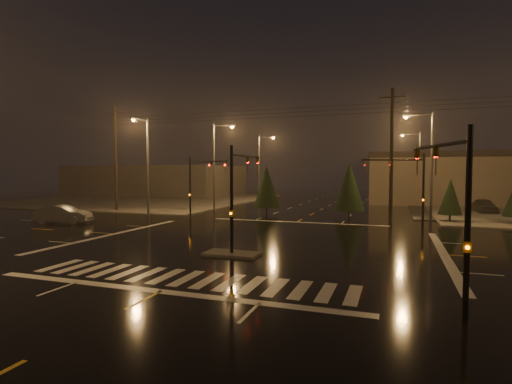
{
  "coord_description": "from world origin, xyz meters",
  "views": [
    {
      "loc": [
        8.43,
        -23.97,
        4.6
      ],
      "look_at": [
        -1.72,
        4.88,
        3.0
      ],
      "focal_mm": 28.0,
      "sensor_mm": 36.0,
      "label": 1
    }
  ],
  "objects": [
    {
      "name": "sidewalk_nw",
      "position": [
        -30.0,
        30.0,
        0.06
      ],
      "size": [
        36.0,
        36.0,
        0.12
      ],
      "primitive_type": "cube",
      "color": "#4A4742",
      "rests_on": "ground"
    },
    {
      "name": "streetlight_4",
      "position": [
        11.18,
        36.0,
        5.8
      ],
      "size": [
        2.77,
        0.32,
        10.0
      ],
      "color": "#38383A",
      "rests_on": "ground"
    },
    {
      "name": "car_crossing",
      "position": [
        -19.29,
        3.4,
        0.8
      ],
      "size": [
        5.13,
        2.97,
        1.6
      ],
      "primitive_type": "imported",
      "rotation": [
        0.0,
        0.0,
        1.85
      ],
      "color": "#5A5E62",
      "rests_on": "ground"
    },
    {
      "name": "crosswalk",
      "position": [
        0.0,
        -9.0,
        0.01
      ],
      "size": [
        15.0,
        2.6,
        0.01
      ],
      "primitive_type": "cube",
      "color": "beige",
      "rests_on": "ground"
    },
    {
      "name": "signal_mast_ne",
      "position": [
        9.5,
        10.14,
        3.79
      ],
      "size": [
        4.84,
        1.86,
        6.0
      ],
      "color": "black",
      "rests_on": "ground"
    },
    {
      "name": "streetlight_3",
      "position": [
        11.18,
        16.0,
        5.8
      ],
      "size": [
        2.77,
        0.32,
        10.0
      ],
      "color": "#38383A",
      "rests_on": "ground"
    },
    {
      "name": "conifer_4",
      "position": [
        4.07,
        16.34,
        3.07
      ],
      "size": [
        3.04,
        3.04,
        5.44
      ],
      "color": "black",
      "rests_on": "ground"
    },
    {
      "name": "conifer_3",
      "position": [
        -4.73,
        16.89,
        2.93
      ],
      "size": [
        2.86,
        2.86,
        5.16
      ],
      "color": "black",
      "rests_on": "ground"
    },
    {
      "name": "signal_mast_median",
      "position": [
        0.0,
        -3.07,
        3.75
      ],
      "size": [
        0.25,
        4.59,
        6.0
      ],
      "color": "black",
      "rests_on": "ground"
    },
    {
      "name": "utility_pole_0",
      "position": [
        -22.0,
        14.0,
        6.13
      ],
      "size": [
        2.2,
        0.32,
        12.0
      ],
      "color": "black",
      "rests_on": "ground"
    },
    {
      "name": "stop_bar_far",
      "position": [
        0.0,
        11.0,
        0.01
      ],
      "size": [
        16.0,
        0.5,
        0.01
      ],
      "primitive_type": "cube",
      "color": "beige",
      "rests_on": "ground"
    },
    {
      "name": "streetlight_1",
      "position": [
        -11.18,
        18.0,
        5.8
      ],
      "size": [
        2.77,
        0.32,
        10.0
      ],
      "color": "#38383A",
      "rests_on": "ground"
    },
    {
      "name": "ground",
      "position": [
        0.0,
        0.0,
        0.0
      ],
      "size": [
        140.0,
        140.0,
        0.0
      ],
      "primitive_type": "plane",
      "color": "black",
      "rests_on": "ground"
    },
    {
      "name": "commercial_block",
      "position": [
        -35.0,
        42.0,
        2.8
      ],
      "size": [
        30.0,
        18.0,
        5.6
      ],
      "primitive_type": "cube",
      "color": "#3D3736",
      "rests_on": "ground"
    },
    {
      "name": "conifer_0",
      "position": [
        13.06,
        15.61,
        2.31
      ],
      "size": [
        2.06,
        2.06,
        3.92
      ],
      "color": "black",
      "rests_on": "ground"
    },
    {
      "name": "car_parked",
      "position": [
        17.63,
        25.51,
        0.79
      ],
      "size": [
        2.14,
        4.75,
        1.59
      ],
      "primitive_type": "imported",
      "rotation": [
        0.0,
        0.0,
        0.06
      ],
      "color": "black",
      "rests_on": "ground"
    },
    {
      "name": "signal_mast_se",
      "position": [
        10.23,
        -9.75,
        3.71
      ],
      "size": [
        1.55,
        3.87,
        6.0
      ],
      "color": "black",
      "rests_on": "ground"
    },
    {
      "name": "utility_pole_1",
      "position": [
        8.0,
        14.0,
        6.13
      ],
      "size": [
        2.2,
        0.32,
        12.0
      ],
      "color": "black",
      "rests_on": "ground"
    },
    {
      "name": "median_island",
      "position": [
        0.0,
        -4.0,
        0.07
      ],
      "size": [
        3.0,
        1.6,
        0.15
      ],
      "primitive_type": "cube",
      "color": "#4A4742",
      "rests_on": "ground"
    },
    {
      "name": "stop_bar_near",
      "position": [
        0.0,
        -11.0,
        0.01
      ],
      "size": [
        16.0,
        0.5,
        0.01
      ],
      "primitive_type": "cube",
      "color": "beige",
      "rests_on": "ground"
    },
    {
      "name": "streetlight_2",
      "position": [
        -11.18,
        34.0,
        5.8
      ],
      "size": [
        2.77,
        0.32,
        10.0
      ],
      "color": "#38383A",
      "rests_on": "ground"
    },
    {
      "name": "streetlight_5",
      "position": [
        -16.0,
        11.18,
        5.8
      ],
      "size": [
        0.32,
        2.77,
        10.0
      ],
      "color": "#38383A",
      "rests_on": "ground"
    },
    {
      "name": "signal_mast_nw",
      "position": [
        -9.5,
        10.14,
        3.79
      ],
      "size": [
        4.84,
        1.86,
        6.0
      ],
      "color": "black",
      "rests_on": "ground"
    }
  ]
}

